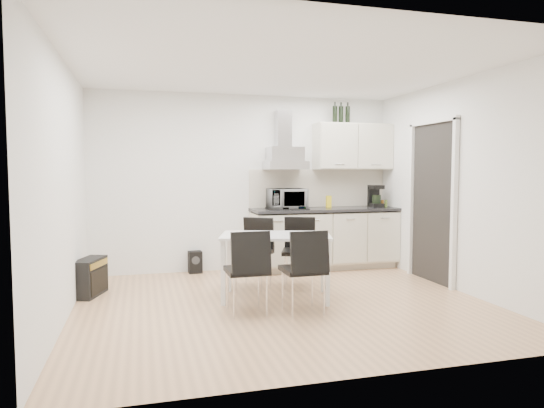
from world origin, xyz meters
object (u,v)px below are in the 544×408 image
Objects in this scene: chair_near_right at (303,271)px; chair_far_left at (253,253)px; kitchenette at (326,214)px; dining_table at (276,243)px; chair_far_right at (299,253)px; chair_near_left at (247,271)px; floor_speaker at (195,262)px; guitar_amp at (90,277)px.

chair_far_left is at bearing 101.67° from chair_near_right.
kitchenette is 2.39m from chair_near_right.
dining_table is 1.59× the size of chair_near_right.
chair_far_right is (0.44, 0.47, -0.22)m from dining_table.
chair_far_right reaches higher than dining_table.
chair_near_left is 1.00× the size of chair_near_right.
chair_near_left reaches higher than floor_speaker.
kitchenette is 7.99× the size of floor_speaker.
chair_far_right is (0.58, -0.09, 0.00)m from chair_far_left.
chair_far_left and chair_near_left have the same top height.
kitchenette is 2.86× the size of chair_far_right.
kitchenette reaches higher than chair_near_right.
chair_near_right reaches higher than guitar_amp.
kitchenette is at bearing -111.36° from chair_far_left.
chair_far_left reaches higher than dining_table.
dining_table is 1.59× the size of chair_far_left.
chair_near_left is 2.18m from floor_speaker.
chair_far_left is at bearing -63.74° from floor_speaker.
dining_table is at bearing 100.95° from chair_near_right.
floor_speaker is at bearing 97.62° from chair_near_left.
kitchenette is 3.45m from guitar_amp.
kitchenette is 2.86× the size of chair_near_left.
chair_far_right and chair_near_left have the same top height.
chair_far_right is at bearing 72.68° from chair_near_right.
chair_near_right is at bearing -12.61° from chair_near_left.
chair_far_right is at bearing -48.07° from floor_speaker.
chair_near_left is (-0.45, -0.48, -0.22)m from dining_table.
floor_speaker is at bearing 130.71° from dining_table.
chair_near_left reaches higher than dining_table.
floor_speaker is (-0.88, 2.26, -0.28)m from chair_near_right.
chair_far_left is 2.79× the size of floor_speaker.
guitar_amp is (-2.53, 0.23, -0.22)m from chair_far_right.
chair_far_right is at bearing -155.36° from chair_far_left.
chair_near_right is 2.79× the size of floor_speaker.
chair_near_left is at bearing 107.35° from chair_far_left.
dining_table is 0.62m from chair_far_left.
dining_table is 0.68m from chair_far_right.
chair_near_left is at bearing 67.82° from chair_far_right.
floor_speaker is (-0.62, 1.10, -0.28)m from chair_far_left.
guitar_amp is at bearing 148.56° from chair_near_right.
guitar_amp is at bearing 143.85° from chair_near_left.
chair_far_left is 1.09m from chair_near_left.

